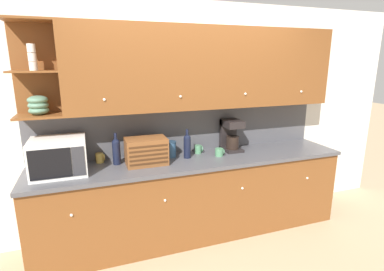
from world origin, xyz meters
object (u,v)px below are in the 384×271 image
at_px(mug_patterned_third, 198,149).
at_px(coffee_maker, 231,134).
at_px(microwave, 59,157).
at_px(mug, 100,158).
at_px(wine_bottle, 116,150).
at_px(mug_blue_second, 219,152).
at_px(storage_canister, 170,149).
at_px(second_wine_bottle, 187,145).
at_px(bread_box, 146,151).

height_order(mug_patterned_third, coffee_maker, coffee_maker).
distance_m(microwave, mug, 0.45).
height_order(wine_bottle, mug_blue_second, wine_bottle).
xyz_separation_m(storage_canister, mug_blue_second, (0.53, -0.15, -0.05)).
bearing_deg(mug, coffee_maker, -1.79).
distance_m(mug, storage_canister, 0.76).
relative_size(mug, second_wine_bottle, 0.31).
bearing_deg(storage_canister, coffee_maker, 1.46).
bearing_deg(wine_bottle, mug, 144.71).
xyz_separation_m(mug, mug_blue_second, (1.28, -0.22, -0.01)).
height_order(bread_box, second_wine_bottle, second_wine_bottle).
relative_size(wine_bottle, mug_patterned_third, 3.51).
distance_m(microwave, coffee_maker, 1.90).
height_order(mug, bread_box, bread_box).
xyz_separation_m(microwave, mug_patterned_third, (1.47, 0.16, -0.12)).
xyz_separation_m(mug, bread_box, (0.45, -0.22, 0.09)).
height_order(microwave, coffee_maker, coffee_maker).
xyz_separation_m(microwave, bread_box, (0.83, -0.01, -0.03)).
relative_size(microwave, mug_patterned_third, 5.21).
distance_m(second_wine_bottle, mug_patterned_third, 0.23).
height_order(second_wine_bottle, coffee_maker, coffee_maker).
bearing_deg(coffee_maker, mug, 178.21).
relative_size(microwave, coffee_maker, 1.34).
distance_m(microwave, storage_canister, 1.14).
xyz_separation_m(mug, storage_canister, (0.75, -0.07, 0.04)).
bearing_deg(mug_blue_second, second_wine_bottle, 170.87).
height_order(wine_bottle, mug_patterned_third, wine_bottle).
xyz_separation_m(bread_box, storage_canister, (0.30, 0.15, -0.05)).
bearing_deg(mug_patterned_third, wine_bottle, -175.72).
xyz_separation_m(mug_patterned_third, coffee_maker, (0.42, -0.00, 0.14)).
xyz_separation_m(storage_canister, second_wine_bottle, (0.17, -0.10, 0.06)).
bearing_deg(second_wine_bottle, mug_blue_second, -9.13).
xyz_separation_m(microwave, second_wine_bottle, (1.30, 0.04, -0.02)).
distance_m(bread_box, coffee_maker, 1.07).
relative_size(microwave, second_wine_bottle, 1.53).
bearing_deg(bread_box, mug, 154.63).
bearing_deg(mug_patterned_third, second_wine_bottle, -146.44).
distance_m(mug_patterned_third, mug_blue_second, 0.26).
xyz_separation_m(microwave, mug_blue_second, (1.66, -0.01, -0.13)).
bearing_deg(wine_bottle, storage_canister, 4.69).
xyz_separation_m(storage_canister, mug_patterned_third, (0.34, 0.02, -0.04)).
distance_m(storage_canister, second_wine_bottle, 0.20).
bearing_deg(mug_patterned_third, storage_canister, -176.44).
relative_size(mug, mug_blue_second, 0.97).
distance_m(mug_patterned_third, coffee_maker, 0.44).
relative_size(microwave, storage_canister, 2.81).
distance_m(mug, mug_patterned_third, 1.10).
bearing_deg(mug_blue_second, wine_bottle, 174.60).
relative_size(mug_patterned_third, coffee_maker, 0.26).
bearing_deg(bread_box, wine_bottle, 161.03).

